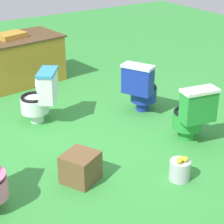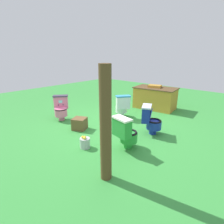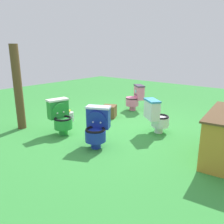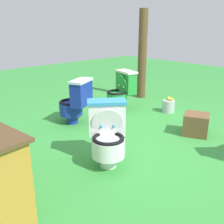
{
  "view_description": "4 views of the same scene",
  "coord_description": "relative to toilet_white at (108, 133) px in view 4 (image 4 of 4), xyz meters",
  "views": [
    {
      "loc": [
        -2.16,
        -3.88,
        2.48
      ],
      "look_at": [
        0.15,
        -0.35,
        0.49
      ],
      "focal_mm": 65.66,
      "sensor_mm": 36.0,
      "label": 1
    },
    {
      "loc": [
        3.17,
        -3.45,
        1.96
      ],
      "look_at": [
        0.19,
        -0.14,
        0.49
      ],
      "focal_mm": 28.99,
      "sensor_mm": 36.0,
      "label": 2
    },
    {
      "loc": [
        3.87,
        3.02,
        1.73
      ],
      "look_at": [
        -0.03,
        -0.24,
        0.31
      ],
      "focal_mm": 36.77,
      "sensor_mm": 36.0,
      "label": 3
    },
    {
      "loc": [
        -2.27,
        2.61,
        1.55
      ],
      "look_at": [
        0.25,
        0.29,
        0.39
      ],
      "focal_mm": 42.45,
      "sensor_mm": 36.0,
      "label": 4
    }
  ],
  "objects": [
    {
      "name": "wooden_post",
      "position": [
        1.65,
        -2.45,
        0.54
      ],
      "size": [
        0.18,
        0.18,
        1.82
      ],
      "primitive_type": "cylinder",
      "color": "brown",
      "rests_on": "ground"
    },
    {
      "name": "lemon_bucket",
      "position": [
        0.63,
        -2.05,
        -0.26
      ],
      "size": [
        0.22,
        0.22,
        0.28
      ],
      "color": "#B7B7BF",
      "rests_on": "ground"
    },
    {
      "name": "toilet_green",
      "position": [
        1.3,
        -1.5,
        0.0
      ],
      "size": [
        0.49,
        0.56,
        0.73
      ],
      "rotation": [
        0.0,
        0.0,
        6.09
      ],
      "color": "green",
      "rests_on": "ground"
    },
    {
      "name": "small_crate",
      "position": [
        -0.24,
        -1.49,
        -0.22
      ],
      "size": [
        0.45,
        0.44,
        0.31
      ],
      "primitive_type": "cube",
      "rotation": [
        0.0,
        0.0,
        5.17
      ],
      "color": "brown",
      "rests_on": "ground"
    },
    {
      "name": "ground",
      "position": [
        0.23,
        -0.8,
        -0.37
      ],
      "size": [
        14.0,
        14.0,
        0.0
      ],
      "primitive_type": "plane",
      "color": "green"
    },
    {
      "name": "toilet_white",
      "position": [
        0.0,
        0.0,
        0.0
      ],
      "size": [
        0.63,
        0.62,
        0.73
      ],
      "rotation": [
        0.0,
        0.0,
        0.93
      ],
      "color": "white",
      "rests_on": "ground"
    },
    {
      "name": "toilet_blue",
      "position": [
        1.29,
        -0.48,
        0.0
      ],
      "size": [
        0.62,
        0.58,
        0.73
      ],
      "rotation": [
        0.0,
        0.0,
        5.18
      ],
      "color": "#192D9E",
      "rests_on": "ground"
    }
  ]
}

